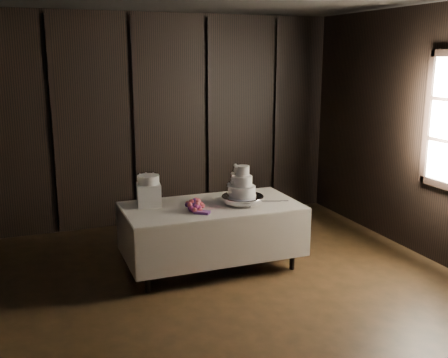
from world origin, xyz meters
TOP-DOWN VIEW (x-y plane):
  - room at (0.00, 0.00)m, footprint 6.08×7.08m
  - display_table at (0.44, 1.54)m, footprint 1.99×1.04m
  - cake_stand at (0.79, 1.47)m, footprint 0.58×0.58m
  - wedding_cake at (0.76, 1.45)m, footprint 0.34×0.29m
  - bouquet at (0.18, 1.39)m, footprint 0.44×0.45m
  - box_pedestal at (-0.23, 1.78)m, footprint 0.29×0.29m
  - small_cake at (-0.23, 1.78)m, footprint 0.26×0.26m
  - cake_knife at (1.10, 1.43)m, footprint 0.35×0.16m

SIDE VIEW (x-z plane):
  - display_table at x=0.44m, z-range 0.04..0.80m
  - cake_knife at x=1.10m, z-range 0.76..0.77m
  - cake_stand at x=0.79m, z-range 0.76..0.85m
  - bouquet at x=0.18m, z-range 0.73..0.90m
  - box_pedestal at x=-0.23m, z-range 0.76..1.01m
  - wedding_cake at x=0.76m, z-range 0.81..1.17m
  - small_cake at x=-0.23m, z-range 1.01..1.11m
  - room at x=0.00m, z-range -0.04..3.04m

